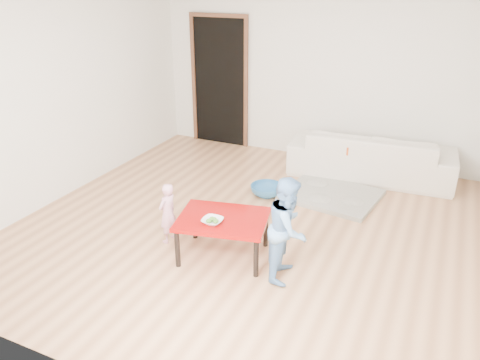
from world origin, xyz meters
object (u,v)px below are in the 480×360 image
Objects in this scene: red_table at (223,237)px; child_pink at (168,213)px; sofa at (371,154)px; basin at (267,190)px; child_blue at (288,228)px; bowl at (212,221)px.

red_table is 0.68m from child_pink.
sofa is 3.32× the size of child_pink.
child_pink is 1.57× the size of basin.
red_table is at bearing -85.14° from basin.
basin is at bearing 22.29° from child_blue.
child_pink is at bearing -109.52° from basin.
sofa is 11.12× the size of bowl.
child_blue is at bearing 80.65° from sofa.
red_table is 1.54m from basin.
bowl is at bearing 84.12° from child_pink.
child_blue is (1.37, -0.06, 0.17)m from child_pink.
child_pink reaches higher than bowl.
child_pink is at bearing 55.20° from sofa.
red_table is 1.31× the size of child_pink.
bowl reaches higher than red_table.
bowl is 0.20× the size of child_blue.
red_table reaches higher than basin.
child_pink is (-1.64, -2.73, 0.01)m from sofa.
bowl is at bearing -105.38° from red_table.
child_blue reaches higher than child_pink.
child_pink is 1.63m from basin.
basin is at bearing 43.93° from sofa.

